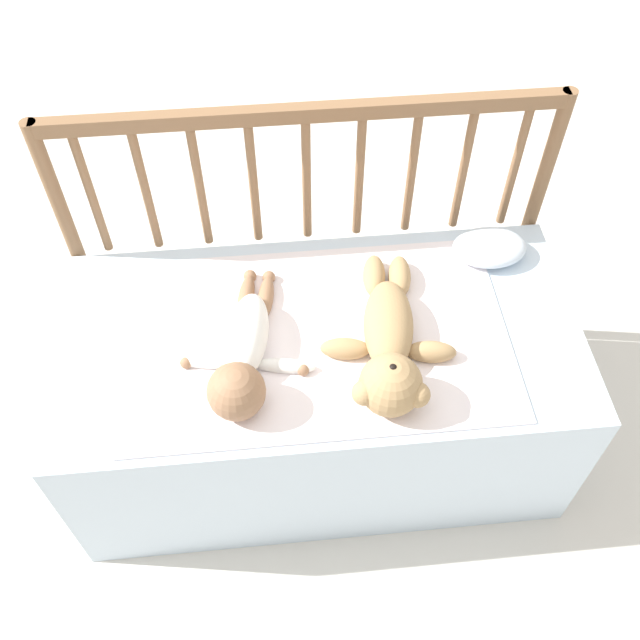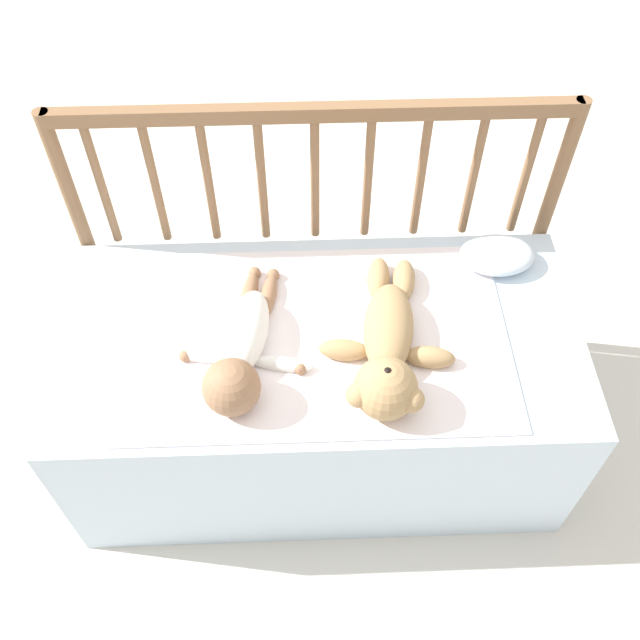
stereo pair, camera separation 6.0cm
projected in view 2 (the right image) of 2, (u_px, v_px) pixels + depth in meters
ground_plane at (320, 436)px, 2.04m from camera, size 12.00×12.00×0.00m
crib_mattress at (320, 390)px, 1.85m from camera, size 1.22×0.61×0.49m
crib_rail at (315, 196)px, 1.75m from camera, size 1.22×0.04×0.88m
blanket at (316, 337)px, 1.64m from camera, size 0.88×0.55×0.01m
teddy_bear at (387, 350)px, 1.56m from camera, size 0.31×0.48×0.14m
baby at (242, 351)px, 1.56m from camera, size 0.32×0.44×0.12m
small_pillow at (497, 255)px, 1.77m from camera, size 0.19×0.13×0.06m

